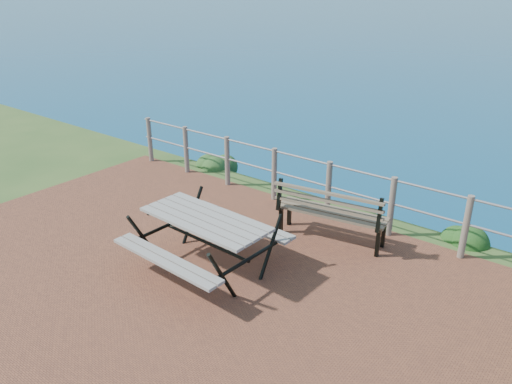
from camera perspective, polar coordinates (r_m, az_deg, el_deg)
ground at (r=6.56m, az=-7.39°, el=-13.00°), size 10.00×7.00×0.12m
safety_railing at (r=8.62m, az=8.29°, el=0.65°), size 9.40×0.10×1.00m
picnic_table at (r=7.06m, az=-5.79°, el=-5.17°), size 1.91×1.63×0.80m
park_bench at (r=7.80m, az=8.72°, el=-1.37°), size 1.77×0.71×0.97m
shrub_lip_west at (r=11.29m, az=-4.78°, el=3.27°), size 0.68×0.68×0.39m
shrub_lip_east at (r=8.80m, az=22.79°, el=-4.67°), size 0.69×0.69×0.40m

